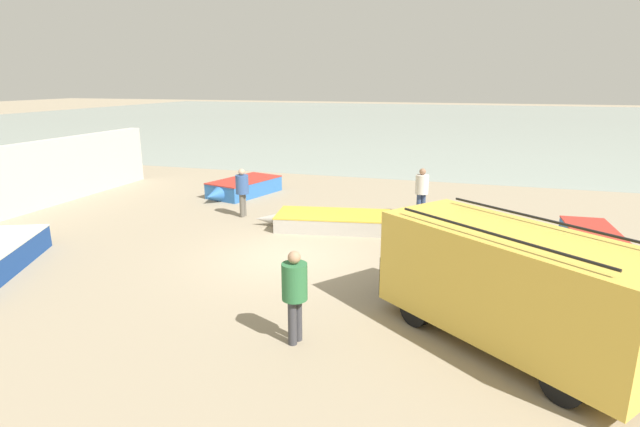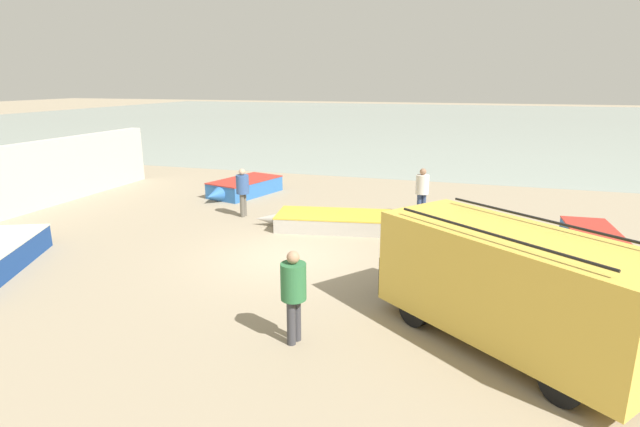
# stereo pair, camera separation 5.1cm
# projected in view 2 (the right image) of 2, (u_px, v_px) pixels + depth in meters

# --- Properties ---
(ground_plane) EXTENTS (200.00, 200.00, 0.00)m
(ground_plane) POSITION_uv_depth(u_px,v_px,m) (289.00, 257.00, 13.77)
(ground_plane) COLOR gray
(sea_water) EXTENTS (120.00, 80.00, 0.01)m
(sea_water) POSITION_uv_depth(u_px,v_px,m) (437.00, 120.00, 61.74)
(sea_water) COLOR #99A89E
(sea_water) RESTS_ON ground_plane
(harbor_wall) EXTENTS (0.50, 14.90, 2.51)m
(harbor_wall) POSITION_uv_depth(u_px,v_px,m) (4.00, 182.00, 17.53)
(harbor_wall) COLOR #BCB7AD
(harbor_wall) RESTS_ON ground_plane
(parked_van) EXTENTS (5.12, 4.56, 2.31)m
(parked_van) POSITION_uv_depth(u_px,v_px,m) (511.00, 284.00, 8.94)
(parked_van) COLOR gold
(parked_van) RESTS_ON ground_plane
(fishing_rowboat_0) EXTENTS (4.61, 2.28, 0.50)m
(fishing_rowboat_0) POSITION_uv_depth(u_px,v_px,m) (330.00, 221.00, 16.43)
(fishing_rowboat_0) COLOR #ADA89E
(fishing_rowboat_0) RESTS_ON ground_plane
(fishing_rowboat_1) EXTENTS (1.48, 5.37, 0.56)m
(fishing_rowboat_1) POSITION_uv_depth(u_px,v_px,m) (602.00, 250.00, 13.55)
(fishing_rowboat_1) COLOR #2D66AD
(fishing_rowboat_1) RESTS_ON ground_plane
(fishing_rowboat_2) EXTENTS (2.44, 3.94, 0.66)m
(fishing_rowboat_2) POSITION_uv_depth(u_px,v_px,m) (243.00, 187.00, 21.18)
(fishing_rowboat_2) COLOR #2D66AD
(fishing_rowboat_2) RESTS_ON ground_plane
(fisherman_0) EXTENTS (0.47, 0.47, 1.80)m
(fisherman_0) POSITION_uv_depth(u_px,v_px,m) (294.00, 289.00, 9.06)
(fisherman_0) COLOR #38383D
(fisherman_0) RESTS_ON ground_plane
(fisherman_1) EXTENTS (0.46, 0.46, 1.76)m
(fisherman_1) POSITION_uv_depth(u_px,v_px,m) (422.00, 188.00, 17.57)
(fisherman_1) COLOR navy
(fisherman_1) RESTS_ON ground_plane
(fisherman_2) EXTENTS (0.45, 0.45, 1.73)m
(fisherman_2) POSITION_uv_depth(u_px,v_px,m) (243.00, 188.00, 17.67)
(fisherman_2) COLOR #5B564C
(fisherman_2) RESTS_ON ground_plane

